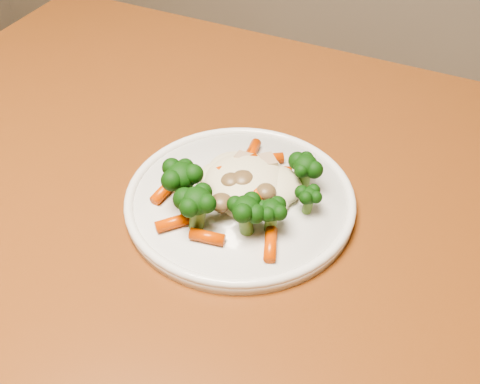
# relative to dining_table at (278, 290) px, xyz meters

# --- Properties ---
(dining_table) EXTENTS (1.14, 0.77, 0.75)m
(dining_table) POSITION_rel_dining_table_xyz_m (0.00, 0.00, 0.00)
(dining_table) COLOR brown
(dining_table) RESTS_ON ground
(plate) EXTENTS (0.24, 0.24, 0.01)m
(plate) POSITION_rel_dining_table_xyz_m (-0.05, 0.00, 0.11)
(plate) COLOR white
(plate) RESTS_ON dining_table
(meal) EXTENTS (0.17, 0.17, 0.05)m
(meal) POSITION_rel_dining_table_xyz_m (-0.05, -0.00, 0.14)
(meal) COLOR beige
(meal) RESTS_ON plate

